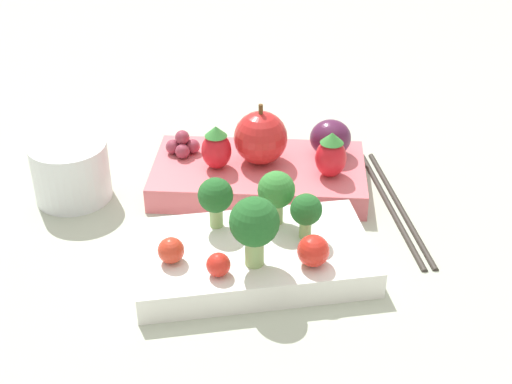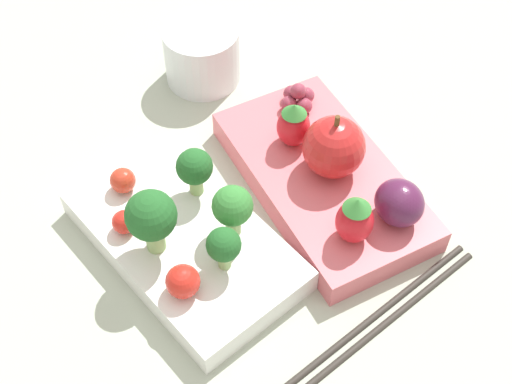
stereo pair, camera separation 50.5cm
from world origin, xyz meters
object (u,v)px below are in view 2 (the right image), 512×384
at_px(broccoli_floret_2, 195,168).
at_px(apple, 334,147).
at_px(broccoli_floret_0, 233,207).
at_px(bento_box_savoury, 185,241).
at_px(broccoli_floret_1, 153,220).
at_px(bento_box_fruit, 323,179).
at_px(chopsticks_pair, 379,319).
at_px(strawberry_0, 294,125).
at_px(plum, 399,203).
at_px(strawberry_1, 355,219).
at_px(cherry_tomato_0, 124,222).
at_px(grape_cluster, 298,98).
at_px(cherry_tomato_2, 183,281).
at_px(broccoli_floret_3, 224,246).
at_px(cherry_tomato_1, 123,180).
at_px(drinking_cup, 202,55).

xyz_separation_m(broccoli_floret_2, apple, (-0.05, -0.11, -0.00)).
bearing_deg(broccoli_floret_0, bento_box_savoury, 56.98).
bearing_deg(broccoli_floret_1, bento_box_fruit, -93.18).
relative_size(broccoli_floret_0, chopsticks_pair, 0.24).
height_order(strawberry_0, plum, strawberry_0).
xyz_separation_m(broccoli_floret_0, strawberry_1, (-0.06, -0.08, -0.01)).
distance_m(bento_box_fruit, apple, 0.04).
height_order(broccoli_floret_2, cherry_tomato_0, broccoli_floret_2).
distance_m(cherry_tomato_0, grape_cluster, 0.21).
relative_size(cherry_tomato_2, chopsticks_pair, 0.13).
relative_size(cherry_tomato_2, grape_cluster, 0.75).
xyz_separation_m(plum, grape_cluster, (0.15, -0.01, -0.01)).
height_order(broccoli_floret_1, broccoli_floret_3, broccoli_floret_1).
distance_m(bento_box_savoury, strawberry_1, 0.14).
distance_m(broccoli_floret_3, cherry_tomato_2, 0.04).
relative_size(apple, strawberry_0, 1.38).
bearing_deg(cherry_tomato_1, strawberry_1, -139.18).
distance_m(broccoli_floret_0, drinking_cup, 0.22).
bearing_deg(grape_cluster, broccoli_floret_2, 104.50).
relative_size(broccoli_floret_2, apple, 0.74).
bearing_deg(broccoli_floret_2, cherry_tomato_1, 53.28).
distance_m(broccoli_floret_3, chopsticks_pair, 0.14).
distance_m(apple, plum, 0.08).
height_order(broccoli_floret_2, strawberry_0, same).
bearing_deg(broccoli_floret_1, strawberry_1, -119.81).
relative_size(strawberry_0, grape_cluster, 1.29).
relative_size(cherry_tomato_1, strawberry_1, 0.47).
bearing_deg(plum, broccoli_floret_2, 45.85).
distance_m(cherry_tomato_0, plum, 0.23).
bearing_deg(bento_box_savoury, cherry_tomato_0, 52.24).
height_order(bento_box_savoury, strawberry_1, strawberry_1).
height_order(broccoli_floret_0, chopsticks_pair, broccoli_floret_0).
bearing_deg(apple, plum, -171.30).
xyz_separation_m(broccoli_floret_3, cherry_tomato_0, (0.08, 0.05, -0.02)).
bearing_deg(strawberry_1, bento_box_savoury, 53.62).
height_order(broccoli_floret_2, cherry_tomato_2, broccoli_floret_2).
bearing_deg(broccoli_floret_1, broccoli_floret_0, -107.38).
height_order(broccoli_floret_3, apple, apple).
bearing_deg(broccoli_floret_3, cherry_tomato_0, 32.79).
distance_m(bento_box_savoury, broccoli_floret_1, 0.06).
xyz_separation_m(cherry_tomato_0, strawberry_1, (-0.11, -0.15, 0.01)).
relative_size(broccoli_floret_0, apple, 0.79).
xyz_separation_m(broccoli_floret_3, strawberry_1, (-0.04, -0.10, -0.00)).
bearing_deg(cherry_tomato_1, strawberry_0, -104.21).
bearing_deg(chopsticks_pair, broccoli_floret_1, 39.30).
xyz_separation_m(bento_box_savoury, cherry_tomato_1, (0.07, 0.02, 0.02)).
xyz_separation_m(bento_box_fruit, broccoli_floret_1, (0.01, 0.16, 0.05)).
height_order(broccoli_floret_1, drinking_cup, broccoli_floret_1).
bearing_deg(broccoli_floret_1, grape_cluster, -70.05).
height_order(broccoli_floret_3, drinking_cup, broccoli_floret_3).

